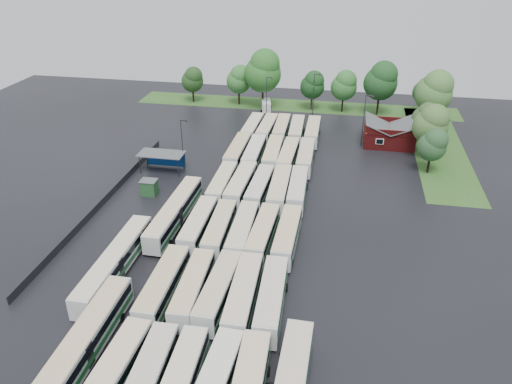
# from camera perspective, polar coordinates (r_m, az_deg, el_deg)

# --- Properties ---
(ground) EXTENTS (160.00, 160.00, 0.00)m
(ground) POSITION_cam_1_polar(r_m,az_deg,el_deg) (70.35, -3.43, -6.14)
(ground) COLOR black
(ground) RESTS_ON ground
(brick_building) EXTENTS (10.07, 8.60, 5.39)m
(brick_building) POSITION_cam_1_polar(r_m,az_deg,el_deg) (106.47, 14.95, 6.25)
(brick_building) COLOR maroon
(brick_building) RESTS_ON ground
(wash_shed) EXTENTS (8.20, 4.20, 3.58)m
(wash_shed) POSITION_cam_1_polar(r_m,az_deg,el_deg) (92.25, -10.66, 4.14)
(wash_shed) COLOR #2D2D30
(wash_shed) RESTS_ON ground
(utility_hut) EXTENTS (2.70, 2.20, 2.62)m
(utility_hut) POSITION_cam_1_polar(r_m,az_deg,el_deg) (84.72, -12.11, 0.53)
(utility_hut) COLOR #1F4C25
(utility_hut) RESTS_ON ground
(grass_strip_north) EXTENTS (80.00, 10.00, 0.01)m
(grass_strip_north) POSITION_cam_1_polar(r_m,az_deg,el_deg) (128.16, 4.43, 9.84)
(grass_strip_north) COLOR #315C20
(grass_strip_north) RESTS_ON ground
(grass_strip_east) EXTENTS (10.00, 50.00, 0.01)m
(grass_strip_east) POSITION_cam_1_polar(r_m,az_deg,el_deg) (108.48, 20.09, 4.81)
(grass_strip_east) COLOR #315C20
(grass_strip_east) RESTS_ON ground
(west_fence) EXTENTS (0.10, 50.00, 1.20)m
(west_fence) POSITION_cam_1_polar(r_m,az_deg,el_deg) (83.82, -17.01, -0.98)
(west_fence) COLOR #2D2D30
(west_fence) RESTS_ON ground
(bus_r0c0) EXTENTS (3.16, 13.00, 3.60)m
(bus_r0c0) POSITION_cam_1_polar(r_m,az_deg,el_deg) (51.73, -16.04, -19.59)
(bus_r0c0) COLOR silver
(bus_r0c0) RESTS_ON ground
(bus_r0c1) EXTENTS (3.23, 12.77, 3.53)m
(bus_r0c1) POSITION_cam_1_polar(r_m,az_deg,el_deg) (50.62, -12.33, -20.40)
(bus_r0c1) COLOR silver
(bus_r0c1) RESTS_ON ground
(bus_r0c2) EXTENTS (2.97, 12.41, 3.43)m
(bus_r0c2) POSITION_cam_1_polar(r_m,az_deg,el_deg) (49.98, -8.70, -20.85)
(bus_r0c2) COLOR silver
(bus_r0c2) RESTS_ON ground
(bus_r1c0) EXTENTS (2.92, 13.02, 3.61)m
(bus_r1c0) POSITION_cam_1_polar(r_m,az_deg,el_deg) (60.79, -10.54, -10.50)
(bus_r1c0) COLOR silver
(bus_r1c0) RESTS_ON ground
(bus_r1c1) EXTENTS (3.11, 12.49, 3.45)m
(bus_r1c1) POSITION_cam_1_polar(r_m,az_deg,el_deg) (60.03, -7.24, -10.87)
(bus_r1c1) COLOR silver
(bus_r1c1) RESTS_ON ground
(bus_r1c2) EXTENTS (3.06, 12.70, 3.51)m
(bus_r1c2) POSITION_cam_1_polar(r_m,az_deg,el_deg) (59.38, -4.28, -11.16)
(bus_r1c2) COLOR silver
(bus_r1c2) RESTS_ON ground
(bus_r1c3) EXTENTS (3.23, 13.15, 3.63)m
(bus_r1c3) POSITION_cam_1_polar(r_m,az_deg,el_deg) (58.43, -1.44, -11.74)
(bus_r1c3) COLOR silver
(bus_r1c3) RESTS_ON ground
(bus_r1c4) EXTENTS (3.27, 12.93, 3.57)m
(bus_r1c4) POSITION_cam_1_polar(r_m,az_deg,el_deg) (58.05, 1.77, -12.10)
(bus_r1c4) COLOR silver
(bus_r1c4) RESTS_ON ground
(bus_r2c0) EXTENTS (2.82, 12.54, 3.48)m
(bus_r2c0) POSITION_cam_1_polar(r_m,az_deg,el_deg) (71.62, -6.58, -3.80)
(bus_r2c0) COLOR silver
(bus_r2c0) RESTS_ON ground
(bus_r2c1) EXTENTS (3.10, 12.53, 3.46)m
(bus_r2c1) POSITION_cam_1_polar(r_m,az_deg,el_deg) (70.46, -4.17, -4.26)
(bus_r2c1) COLOR silver
(bus_r2c1) RESTS_ON ground
(bus_r2c2) EXTENTS (3.02, 12.75, 3.53)m
(bus_r2c2) POSITION_cam_1_polar(r_m,az_deg,el_deg) (69.67, -1.55, -4.56)
(bus_r2c2) COLOR silver
(bus_r2c2) RESTS_ON ground
(bus_r2c3) EXTENTS (2.99, 12.56, 3.48)m
(bus_r2c3) POSITION_cam_1_polar(r_m,az_deg,el_deg) (69.29, 0.80, -4.78)
(bus_r2c3) COLOR silver
(bus_r2c3) RESTS_ON ground
(bus_r2c4) EXTENTS (2.79, 12.65, 3.51)m
(bus_r2c4) POSITION_cam_1_polar(r_m,az_deg,el_deg) (68.87, 3.58, -5.04)
(bus_r2c4) COLOR silver
(bus_r2c4) RESTS_ON ground
(bus_r3c0) EXTENTS (2.78, 12.42, 3.45)m
(bus_r3c0) POSITION_cam_1_polar(r_m,az_deg,el_deg) (82.71, -3.88, 0.88)
(bus_r3c0) COLOR silver
(bus_r3c0) RESTS_ON ground
(bus_r3c1) EXTENTS (3.06, 13.07, 3.62)m
(bus_r3c1) POSITION_cam_1_polar(r_m,az_deg,el_deg) (82.07, -1.74, 0.79)
(bus_r3c1) COLOR silver
(bus_r3c1) RESTS_ON ground
(bus_r3c2) EXTENTS (2.96, 12.45, 3.45)m
(bus_r3c2) POSITION_cam_1_polar(r_m,az_deg,el_deg) (81.36, 0.43, 0.47)
(bus_r3c2) COLOR silver
(bus_r3c2) RESTS_ON ground
(bus_r3c3) EXTENTS (3.14, 13.12, 3.63)m
(bus_r3c3) POSITION_cam_1_polar(r_m,az_deg,el_deg) (80.82, 2.70, 0.32)
(bus_r3c3) COLOR silver
(bus_r3c3) RESTS_ON ground
(bus_r3c4) EXTENTS (3.07, 12.59, 3.48)m
(bus_r3c4) POSITION_cam_1_polar(r_m,az_deg,el_deg) (81.04, 4.77, 0.27)
(bus_r3c4) COLOR silver
(bus_r3c4) RESTS_ON ground
(bus_r4c0) EXTENTS (2.79, 13.06, 3.63)m
(bus_r4c0) POSITION_cam_1_polar(r_m,az_deg,el_deg) (94.76, -2.08, 4.61)
(bus_r4c0) COLOR silver
(bus_r4c0) RESTS_ON ground
(bus_r4c1) EXTENTS (2.94, 12.89, 3.58)m
(bus_r4c1) POSITION_cam_1_polar(r_m,az_deg,el_deg) (93.96, -0.20, 4.40)
(bus_r4c1) COLOR silver
(bus_r4c1) RESTS_ON ground
(bus_r4c2) EXTENTS (3.11, 12.84, 3.55)m
(bus_r4c2) POSITION_cam_1_polar(r_m,az_deg,el_deg) (93.79, 1.95, 4.33)
(bus_r4c2) COLOR silver
(bus_r4c2) RESTS_ON ground
(bus_r4c3) EXTENTS (2.86, 12.63, 3.50)m
(bus_r4c3) POSITION_cam_1_polar(r_m,az_deg,el_deg) (93.04, 3.70, 4.07)
(bus_r4c3) COLOR silver
(bus_r4c3) RESTS_ON ground
(bus_r4c4) EXTENTS (2.94, 12.71, 3.52)m
(bus_r4c4) POSITION_cam_1_polar(r_m,az_deg,el_deg) (92.99, 5.69, 3.98)
(bus_r4c4) COLOR silver
(bus_r4c4) RESTS_ON ground
(bus_r5c0) EXTENTS (2.84, 12.48, 3.46)m
(bus_r5c0) POSITION_cam_1_polar(r_m,az_deg,el_deg) (106.78, -0.40, 7.30)
(bus_r5c0) COLOR silver
(bus_r5c0) RESTS_ON ground
(bus_r5c1) EXTENTS (2.97, 12.60, 3.49)m
(bus_r5c1) POSITION_cam_1_polar(r_m,az_deg,el_deg) (106.26, 1.27, 7.19)
(bus_r5c1) COLOR silver
(bus_r5c1) RESTS_ON ground
(bus_r5c2) EXTENTS (2.90, 12.39, 3.43)m
(bus_r5c2) POSITION_cam_1_polar(r_m,az_deg,el_deg) (106.39, 2.93, 7.17)
(bus_r5c2) COLOR silver
(bus_r5c2) RESTS_ON ground
(bus_r5c3) EXTENTS (3.08, 12.43, 3.43)m
(bus_r5c3) POSITION_cam_1_polar(r_m,az_deg,el_deg) (105.82, 4.66, 7.00)
(bus_r5c3) COLOR silver
(bus_r5c3) RESTS_ON ground
(bus_r5c4) EXTENTS (2.83, 12.48, 3.46)m
(bus_r5c4) POSITION_cam_1_polar(r_m,az_deg,el_deg) (105.51, 6.49, 6.86)
(bus_r5c4) COLOR silver
(bus_r5c4) RESTS_ON ground
(artic_bus_west_a) EXTENTS (2.93, 19.40, 3.60)m
(artic_bus_west_a) POSITION_cam_1_polar(r_m,az_deg,el_deg) (55.38, -19.24, -16.33)
(artic_bus_west_a) COLOR silver
(artic_bus_west_a) RESTS_ON ground
(artic_bus_west_b) EXTENTS (2.98, 18.85, 3.49)m
(artic_bus_west_b) POSITION_cam_1_polar(r_m,az_deg,el_deg) (75.31, -9.27, -2.28)
(artic_bus_west_b) COLOR silver
(artic_bus_west_b) RESTS_ON ground
(artic_bus_west_c) EXTENTS (2.70, 18.83, 3.49)m
(artic_bus_west_c) POSITION_cam_1_polar(r_m,az_deg,el_deg) (66.06, -15.81, -7.76)
(artic_bus_west_c) COLOR silver
(artic_bus_west_c) RESTS_ON ground
(minibus) EXTENTS (3.17, 5.87, 2.43)m
(minibus) POSITION_cam_1_polar(r_m,az_deg,el_deg) (123.62, 1.16, 9.89)
(minibus) COLOR white
(minibus) RESTS_ON ground
(tree_north_0) EXTENTS (5.54, 5.54, 9.17)m
(tree_north_0) POSITION_cam_1_polar(r_m,az_deg,el_deg) (129.89, -7.24, 12.65)
(tree_north_0) COLOR black
(tree_north_0) RESTS_ON ground
(tree_north_1) EXTENTS (6.11, 6.11, 10.12)m
(tree_north_1) POSITION_cam_1_polar(r_m,az_deg,el_deg) (126.84, -1.92, 12.77)
(tree_north_1) COLOR black
(tree_north_1) RESTS_ON ground
(tree_north_2) EXTENTS (8.87, 8.87, 14.68)m
(tree_north_2) POSITION_cam_1_polar(r_m,az_deg,el_deg) (122.94, 0.86, 13.72)
(tree_north_2) COLOR black
(tree_north_2) RESTS_ON ground
(tree_north_3) EXTENTS (5.85, 5.85, 9.69)m
(tree_north_3) POSITION_cam_1_polar(r_m,az_deg,el_deg) (123.70, 6.52, 12.09)
(tree_north_3) COLOR #382C1F
(tree_north_3) RESTS_ON ground
(tree_north_4) EXTENTS (6.20, 6.20, 10.27)m
(tree_north_4) POSITION_cam_1_polar(r_m,az_deg,el_deg) (122.96, 10.09, 11.94)
(tree_north_4) COLOR black
(tree_north_4) RESTS_ON ground
(tree_north_5) EXTENTS (7.84, 7.84, 12.98)m
(tree_north_5) POSITION_cam_1_polar(r_m,az_deg,el_deg) (121.97, 14.16, 12.26)
(tree_north_5) COLOR black
(tree_north_5) RESTS_ON ground
(tree_north_6) EXTENTS (5.28, 5.28, 8.74)m
(tree_north_6) POSITION_cam_1_polar(r_m,az_deg,el_deg) (126.97, 18.71, 10.96)
(tree_north_6) COLOR black
(tree_north_6) RESTS_ON ground
(tree_east_0) EXTENTS (5.17, 5.16, 8.54)m
(tree_east_0) POSITION_cam_1_polar(r_m,az_deg,el_deg) (94.19, 19.60, 5.12)
(tree_east_0) COLOR black
(tree_east_0) RESTS_ON ground
(tree_east_1) EXTENTS (6.62, 6.62, 10.96)m
(tree_east_1) POSITION_cam_1_polar(r_m,az_deg,el_deg) (99.82, 19.44, 7.36)
(tree_east_1) COLOR black
(tree_east_1) RESTS_ON ground
(tree_east_2) EXTENTS (5.22, 5.22, 8.65)m
(tree_east_2) POSITION_cam_1_polar(r_m,az_deg,el_deg) (108.22, 18.83, 8.14)
(tree_east_2) COLOR black
(tree_east_2) RESTS_ON ground
(tree_east_3) EXTENTS (7.98, 7.98, 13.22)m
(tree_east_3) POSITION_cam_1_polar(r_m,az_deg,el_deg) (116.13, 19.79, 10.80)
(tree_east_3) COLOR black
(tree_east_3) RESTS_ON ground
(tree_east_4) EXTENTS (6.17, 6.17, 10.22)m
(tree_east_4) POSITION_cam_1_polar(r_m,az_deg,el_deg) (123.25, 19.10, 10.88)
(tree_east_4) COLOR black
(tree_east_4) RESTS_ON ground
(lamp_post_ne) EXTENTS (1.64, 0.32, 10.68)m
(lamp_post_ne) POSITION_cam_1_polar(r_m,az_deg,el_deg) (102.74, 12.30, 8.36)
(lamp_post_ne) COLOR #2D2D30
(lamp_post_ne) RESTS_ON ground
(lamp_post_nw) EXTENTS (1.46, 0.29, 9.51)m
(lamp_post_nw) POSITION_cam_1_polar(r_m,az_deg,el_deg) (91.34, -8.38, 5.81)
(lamp_post_nw) COLOR #2D2D30
(lamp_post_nw) RESTS_ON ground
(lamp_post_back_w) EXTENTS (1.53, 0.30, 9.94)m
(lamp_post_back_w) POSITION_cam_1_polar(r_m,az_deg,el_deg) (116.26, 1.28, 11.01)
(lamp_post_back_w) COLOR #2D2D30
(lamp_post_back_w) RESTS_ON ground
(lamp_post_back_e) EXTENTS (1.61, 0.31, 10.47)m
(lamp_post_back_e) POSITION_cam_1_polar(r_m,az_deg,el_deg) (117.74, 6.67, 11.21)
(lamp_post_back_e) COLOR #2D2D30
(lamp_post_back_e) RESTS_ON ground
(puddle_0) EXTENTS (6.21, 6.21, 0.01)m
(puddle_0) POSITION_cam_1_polar(r_m,az_deg,el_deg) (58.52, -11.34, -14.91)
(puddle_0) COLOR black
(puddle_0) RESTS_ON ground
(puddle_2) EXTENTS (7.53, 7.53, 0.01)m
(puddle_2) POSITION_cam_1_polar(r_m,az_deg,el_deg) (74.25, -8.95, -4.47)
(puddle_2) COLOR black
(puddle_2) RESTS_ON ground
(puddle_3) EXTENTS (4.86, 4.86, 0.01)m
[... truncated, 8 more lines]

